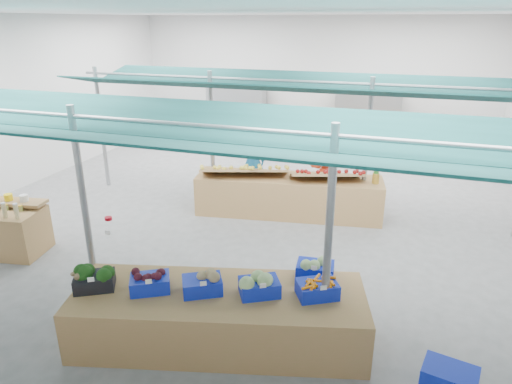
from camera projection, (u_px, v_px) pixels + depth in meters
floor at (246, 211)px, 10.30m from camera, size 13.00×13.00×0.00m
hall at (266, 84)px, 10.64m from camera, size 13.00×13.00×13.00m
pole_grid at (252, 158)px, 7.88m from camera, size 10.00×4.60×3.00m
awnings at (251, 101)px, 7.54m from camera, size 9.50×7.08×0.30m
back_shelving_left at (236, 112)px, 16.01m from camera, size 2.00×0.50×2.00m
back_shelving_right at (367, 121)px, 14.67m from camera, size 2.00×0.50×2.00m
veg_counter at (220, 316)px, 6.03m from camera, size 3.99×2.20×0.74m
fruit_counter at (288, 196)px, 10.01m from camera, size 4.11×1.57×0.86m
far_counter at (354, 142)px, 14.45m from camera, size 4.69×1.46×0.83m
vendor_left at (253, 161)px, 11.21m from camera, size 0.64×0.47×1.60m
vendor_right at (326, 168)px, 10.67m from camera, size 0.87×0.72×1.60m
crate_broccoli at (94, 278)px, 5.94m from camera, size 0.61×0.55×0.35m
crate_beets at (150, 281)px, 5.91m from camera, size 0.61×0.55×0.29m
crate_celeriac at (202, 282)px, 5.86m from camera, size 0.61×0.55×0.31m
crate_cabbage at (259, 283)px, 5.81m from camera, size 0.61×0.55×0.35m
crate_carrots at (317, 289)px, 5.79m from camera, size 0.61×0.55×0.29m
sparrow at (76, 276)px, 5.80m from camera, size 0.12×0.09×0.11m
pole_ribbon at (108, 220)px, 7.22m from camera, size 0.12×0.12×0.28m
apple_heap_yellow at (245, 169)px, 9.85m from camera, size 2.02×1.26×0.27m
apple_heap_red at (327, 173)px, 9.58m from camera, size 1.64×1.13×0.27m
pineapple at (376, 175)px, 9.42m from camera, size 0.14×0.14×0.39m
crate_extra at (315, 267)px, 6.22m from camera, size 0.53×0.43×0.32m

